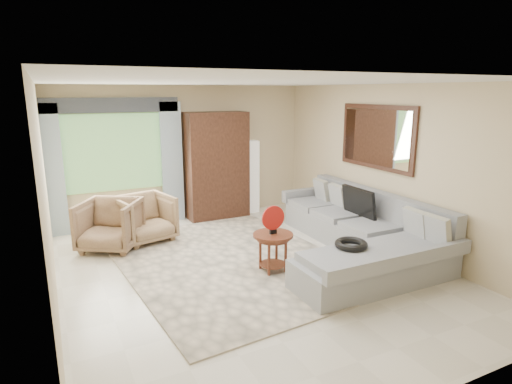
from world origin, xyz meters
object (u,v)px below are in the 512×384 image
sectional_sofa (360,237)px  potted_plant (91,226)px  coffee_table (273,252)px  armchair_left (110,225)px  armoire (217,166)px  floor_lamp (252,177)px  tv_screen (359,202)px  armchair_right (145,218)px

sectional_sofa → potted_plant: (-3.67, 2.53, -0.02)m
sectional_sofa → coffee_table: (-1.52, 0.02, 0.01)m
armchair_left → potted_plant: 0.64m
potted_plant → armoire: armoire is taller
coffee_table → floor_lamp: (1.09, 2.94, 0.46)m
tv_screen → coffee_table: size_ratio=1.32×
coffee_table → tv_screen: bearing=11.4°
coffee_table → floor_lamp: bearing=69.7°
sectional_sofa → tv_screen: size_ratio=4.68×
armchair_right → floor_lamp: (2.41, 0.85, 0.36)m
tv_screen → armoire: (-1.50, 2.52, 0.33)m
sectional_sofa → armoire: 3.24m
armchair_right → potted_plant: (-0.82, 0.43, -0.13)m
tv_screen → coffee_table: (-1.79, -0.36, -0.43)m
armchair_right → floor_lamp: bearing=5.7°
coffee_table → armchair_right: armchair_right is taller
armchair_left → armchair_right: size_ratio=1.02×
floor_lamp → armoire: bearing=-175.7°
floor_lamp → tv_screen: bearing=-74.8°
potted_plant → armoire: (2.43, 0.36, 0.79)m
coffee_table → armchair_left: (-1.91, 1.94, 0.11)m
tv_screen → coffee_table: tv_screen is taller
sectional_sofa → armchair_left: size_ratio=3.89×
coffee_table → armoire: size_ratio=0.27×
tv_screen → floor_lamp: bearing=105.2°
armchair_left → armoire: size_ratio=0.42×
armchair_right → floor_lamp: size_ratio=0.58×
armoire → floor_lamp: 0.86m
tv_screen → armchair_left: 4.04m
sectional_sofa → tv_screen: tv_screen is taller
tv_screen → armchair_left: bearing=156.9°
armchair_right → armchair_left: bearing=-179.7°
sectional_sofa → armchair_right: size_ratio=3.99×
sectional_sofa → armchair_right: (-2.85, 2.11, 0.11)m
armoire → tv_screen: bearing=-59.2°
coffee_table → armchair_left: size_ratio=0.63×
coffee_table → armoire: 2.99m
tv_screen → armchair_right: bearing=151.0°
armchair_left → potted_plant: bearing=143.6°
sectional_sofa → coffee_table: size_ratio=6.16×
sectional_sofa → armchair_right: bearing=143.5°
potted_plant → floor_lamp: floor_lamp is taller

